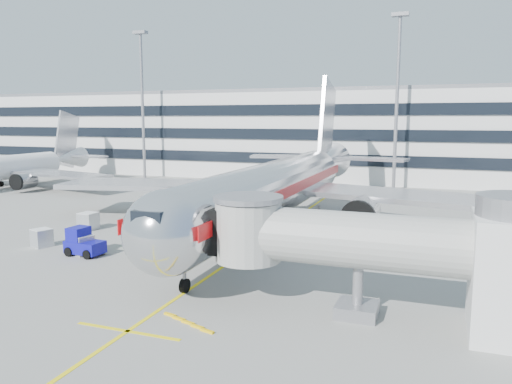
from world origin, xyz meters
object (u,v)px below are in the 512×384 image
(cargo_container_front, at_px, (82,245))
(ramp_worker, at_px, (128,237))
(baggage_tug, at_px, (83,243))
(cargo_container_right, at_px, (88,221))
(main_jet, at_px, (281,185))
(belt_loader, at_px, (173,248))
(cargo_container_left, at_px, (42,238))

(cargo_container_front, height_order, ramp_worker, ramp_worker)
(baggage_tug, distance_m, cargo_container_right, 9.50)
(baggage_tug, xyz_separation_m, ramp_worker, (1.78, 3.41, -0.13))
(cargo_container_right, height_order, ramp_worker, ramp_worker)
(main_jet, height_order, baggage_tug, main_jet)
(belt_loader, distance_m, cargo_container_right, 13.30)
(main_jet, distance_m, cargo_container_left, 21.91)
(baggage_tug, relative_size, ramp_worker, 1.86)
(belt_loader, bearing_deg, ramp_worker, 167.92)
(cargo_container_left, relative_size, ramp_worker, 1.09)
(belt_loader, relative_size, baggage_tug, 1.41)
(cargo_container_front, bearing_deg, ramp_worker, 58.60)
(cargo_container_left, bearing_deg, ramp_worker, 19.95)
(cargo_container_front, xyz_separation_m, ramp_worker, (2.00, 3.28, 0.05))
(belt_loader, height_order, cargo_container_front, belt_loader)
(belt_loader, xyz_separation_m, cargo_container_right, (-12.22, 5.26, 0.25))
(baggage_tug, bearing_deg, belt_loader, 19.91)
(main_jet, xyz_separation_m, ramp_worker, (-9.77, -11.45, -3.41))
(ramp_worker, bearing_deg, belt_loader, -63.97)
(cargo_container_left, distance_m, cargo_container_right, 6.72)
(main_jet, distance_m, cargo_container_right, 18.96)
(cargo_container_front, bearing_deg, cargo_container_left, 170.31)
(baggage_tug, bearing_deg, cargo_container_right, 126.43)
(main_jet, height_order, cargo_container_front, main_jet)
(cargo_container_left, bearing_deg, baggage_tug, -10.72)
(belt_loader, relative_size, cargo_container_left, 2.41)
(baggage_tug, xyz_separation_m, cargo_container_left, (-5.00, 0.95, -0.21))
(baggage_tug, height_order, cargo_container_left, baggage_tug)
(cargo_container_right, bearing_deg, baggage_tug, -53.57)
(belt_loader, height_order, cargo_container_left, belt_loader)
(main_jet, height_order, cargo_container_left, main_jet)
(main_jet, bearing_deg, baggage_tug, -127.85)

